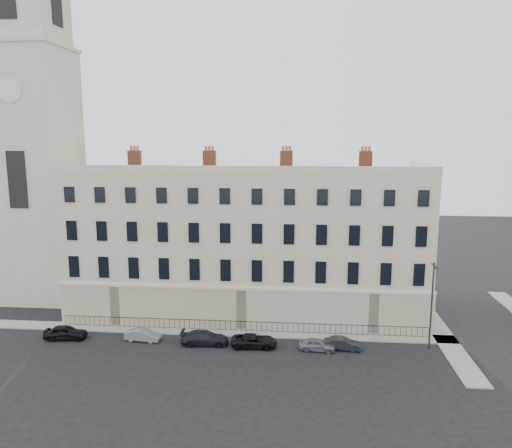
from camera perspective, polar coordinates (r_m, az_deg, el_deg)
The scene contains 13 objects.
ground at distance 43.71m, azimuth 5.48°, elevation -15.06°, with size 160.00×160.00×0.00m, color black.
terrace at distance 53.01m, azimuth -0.90°, elevation -1.95°, with size 36.22×12.22×17.00m.
church_tower at distance 61.19m, azimuth -24.03°, elevation 9.33°, with size 8.00×8.13×44.00m.
pavement_terrace at distance 49.19m, azimuth -6.54°, elevation -12.06°, with size 48.00×2.00×0.12m, color gray.
pavement_east_return at distance 52.79m, azimuth 19.98°, elevation -11.05°, with size 2.00×24.00×0.12m, color gray.
railings at distance 48.76m, azimuth -1.75°, elevation -11.58°, with size 35.00×0.04×0.96m.
car_a at distance 50.20m, azimuth -20.93°, elevation -11.49°, with size 1.55×3.85×1.31m, color black.
car_b at distance 47.88m, azimuth -12.81°, elevation -12.27°, with size 1.13×3.25×1.07m, color gray.
car_c at distance 46.18m, azimuth -5.88°, elevation -12.80°, with size 1.75×4.30×1.25m, color black.
car_d at distance 45.46m, azimuth -0.20°, elevation -13.21°, with size 1.89×4.09×1.14m, color black.
car_e at distance 45.10m, azimuth 7.01°, elevation -13.52°, with size 1.27×3.16×1.08m, color slate.
car_f at distance 45.62m, azimuth 9.85°, elevation -13.32°, with size 1.13×3.24×1.07m, color black.
streetlamp at distance 46.21m, azimuth 19.46°, elevation -8.41°, with size 0.41×1.69×7.83m.
Camera 1 is at (-0.46, -39.59, 18.51)m, focal length 35.00 mm.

